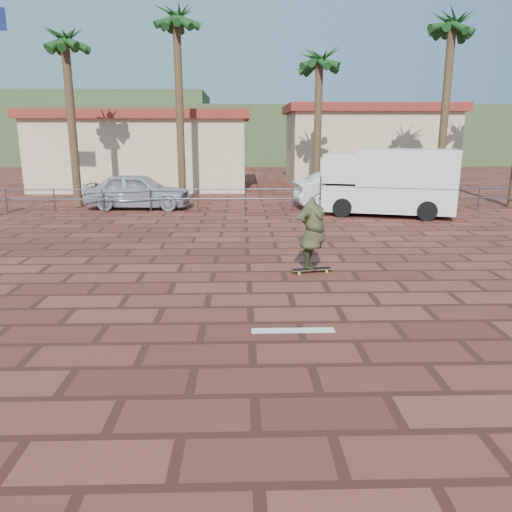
% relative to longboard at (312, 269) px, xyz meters
% --- Properties ---
extents(ground, '(120.00, 120.00, 0.00)m').
position_rel_longboard_xyz_m(ground, '(-1.50, -2.37, -0.08)').
color(ground, brown).
rests_on(ground, ground).
extents(paint_stripe, '(1.40, 0.22, 0.01)m').
position_rel_longboard_xyz_m(paint_stripe, '(-0.80, -3.57, -0.08)').
color(paint_stripe, white).
rests_on(paint_stripe, ground).
extents(guardrail, '(24.06, 0.06, 1.00)m').
position_rel_longboard_xyz_m(guardrail, '(-1.50, 9.63, 0.60)').
color(guardrail, '#47494F').
rests_on(guardrail, ground).
extents(palm_far_left, '(2.40, 2.40, 8.25)m').
position_rel_longboard_xyz_m(palm_far_left, '(-9.00, 11.13, 6.75)').
color(palm_far_left, brown).
rests_on(palm_far_left, ground).
extents(palm_left, '(2.40, 2.40, 9.45)m').
position_rel_longboard_xyz_m(palm_left, '(-4.50, 12.63, 7.87)').
color(palm_left, brown).
rests_on(palm_left, ground).
extents(palm_center, '(2.40, 2.40, 7.75)m').
position_rel_longboard_xyz_m(palm_center, '(2.00, 13.13, 6.28)').
color(palm_center, brown).
rests_on(palm_center, ground).
extents(palm_right, '(2.40, 2.40, 9.05)m').
position_rel_longboard_xyz_m(palm_right, '(7.50, 11.63, 7.50)').
color(palm_right, brown).
rests_on(palm_right, ground).
extents(building_west, '(12.60, 7.60, 4.50)m').
position_rel_longboard_xyz_m(building_west, '(-7.50, 19.63, 2.20)').
color(building_west, beige).
rests_on(building_west, ground).
extents(building_east, '(10.60, 6.60, 5.00)m').
position_rel_longboard_xyz_m(building_east, '(6.50, 21.63, 2.46)').
color(building_east, beige).
rests_on(building_east, ground).
extents(hill_front, '(70.00, 18.00, 6.00)m').
position_rel_longboard_xyz_m(hill_front, '(-1.50, 47.63, 2.92)').
color(hill_front, '#384C28').
rests_on(hill_front, ground).
extents(hill_back, '(35.00, 14.00, 8.00)m').
position_rel_longboard_xyz_m(hill_back, '(-23.50, 53.63, 3.92)').
color(hill_back, '#384C28').
rests_on(hill_back, ground).
extents(longboard, '(1.02, 0.42, 0.10)m').
position_rel_longboard_xyz_m(longboard, '(0.00, 0.00, 0.00)').
color(longboard, olive).
rests_on(longboard, ground).
extents(skateboarder, '(1.33, 2.18, 1.72)m').
position_rel_longboard_xyz_m(skateboarder, '(0.00, 0.00, 0.88)').
color(skateboarder, '#3D4123').
rests_on(skateboarder, longboard).
extents(campervan, '(5.46, 3.48, 2.63)m').
position_rel_longboard_xyz_m(campervan, '(4.26, 8.51, 1.30)').
color(campervan, silver).
rests_on(campervan, ground).
extents(car_silver, '(4.69, 2.13, 1.56)m').
position_rel_longboard_xyz_m(car_silver, '(-6.20, 10.63, 0.70)').
color(car_silver, '#A7A8AE').
rests_on(car_silver, ground).
extents(car_white, '(5.15, 2.23, 1.65)m').
position_rel_longboard_xyz_m(car_white, '(3.19, 10.63, 0.74)').
color(car_white, silver).
rests_on(car_white, ground).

